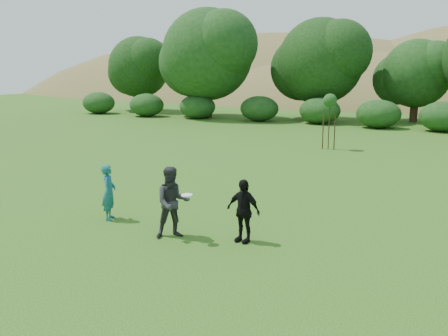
# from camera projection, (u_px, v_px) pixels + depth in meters

# --- Properties ---
(ground) EXTENTS (120.00, 120.00, 0.00)m
(ground) POSITION_uv_depth(u_px,v_px,m) (174.00, 230.00, 12.82)
(ground) COLOR #19470C
(ground) RESTS_ON ground
(player_teal) EXTENTS (0.58, 0.67, 1.54)m
(player_teal) POSITION_uv_depth(u_px,v_px,m) (109.00, 192.00, 13.64)
(player_teal) COLOR #175F67
(player_teal) RESTS_ON ground
(player_grey) EXTENTS (1.09, 1.06, 1.77)m
(player_grey) POSITION_uv_depth(u_px,v_px,m) (173.00, 202.00, 12.16)
(player_grey) COLOR #2A2B2D
(player_grey) RESTS_ON ground
(player_black) EXTENTS (0.95, 0.52, 1.54)m
(player_black) POSITION_uv_depth(u_px,v_px,m) (243.00, 211.00, 11.86)
(player_black) COLOR black
(player_black) RESTS_ON ground
(frisbee) EXTENTS (0.27, 0.27, 0.04)m
(frisbee) POSITION_uv_depth(u_px,v_px,m) (187.00, 195.00, 11.74)
(frisbee) COLOR white
(frisbee) RESTS_ON ground
(sapling) EXTENTS (0.70, 0.70, 2.85)m
(sapling) POSITION_uv_depth(u_px,v_px,m) (330.00, 102.00, 25.24)
(sapling) COLOR #352314
(sapling) RESTS_ON ground
(hillside) EXTENTS (150.00, 72.00, 52.00)m
(hillside) POSITION_uv_depth(u_px,v_px,m) (406.00, 176.00, 75.95)
(hillside) COLOR olive
(hillside) RESTS_ON ground
(tree_row) EXTENTS (53.92, 10.38, 9.62)m
(tree_row) POSITION_uv_depth(u_px,v_px,m) (418.00, 57.00, 35.87)
(tree_row) COLOR #3A2616
(tree_row) RESTS_ON ground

